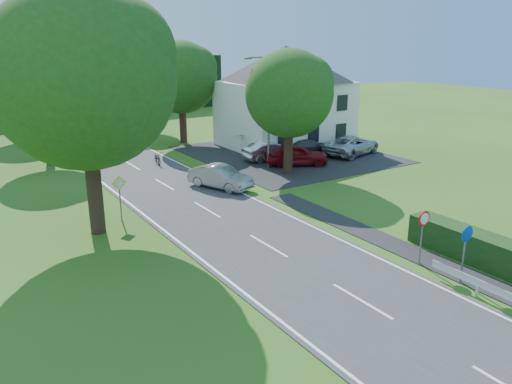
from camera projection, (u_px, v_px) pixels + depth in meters
road at (245, 232)px, 24.42m from camera, size 7.00×80.00×0.04m
parking_pad at (286, 154)px, 41.09m from camera, size 14.00×16.00×0.04m
line_edge_left at (185, 246)px, 22.73m from camera, size 0.12×80.00×0.01m
line_edge_right at (298, 219)px, 26.11m from camera, size 0.12×80.00×0.01m
line_centre at (245, 232)px, 24.42m from camera, size 0.12×80.00×0.01m
tree_main at (87, 114)px, 22.81m from camera, size 9.40×9.40×11.64m
tree_left_far at (44, 107)px, 36.62m from camera, size 7.00×7.00×8.58m
tree_right_far at (182, 93)px, 44.39m from camera, size 7.40×7.40×9.09m
tree_left_back at (24, 96)px, 46.59m from camera, size 6.60×6.60×8.07m
tree_right_back at (140, 94)px, 50.51m from camera, size 6.20×6.20×7.56m
tree_right_mid at (289, 113)px, 34.01m from camera, size 7.00×7.00×8.58m
treeline_right at (111, 84)px, 64.47m from camera, size 30.00×5.00×7.00m
house_white at (285, 96)px, 43.25m from camera, size 10.60×8.40×8.60m
streetlight at (267, 107)px, 35.34m from camera, size 2.03×0.18×8.00m
sign_roundabout at (466, 243)px, 18.94m from camera, size 0.64×0.08×2.37m
sign_speed_limit at (423, 225)px, 20.51m from camera, size 0.64×0.11×2.37m
sign_priority_left at (119, 189)px, 25.58m from camera, size 0.78×0.09×2.44m
moving_car at (220, 177)px, 31.50m from camera, size 3.01×4.58×1.43m
motorcycle at (158, 158)px, 37.63m from camera, size 0.97×1.95×0.98m
parked_car_red at (296, 155)px, 37.25m from camera, size 5.01×3.82×1.59m
parked_car_silver_a at (270, 151)px, 38.96m from camera, size 4.41×1.66×1.44m
parked_car_grey at (308, 146)px, 40.89m from camera, size 4.59×2.36×1.27m
parked_car_silver_b at (352, 145)px, 40.72m from camera, size 6.04×3.90×1.55m
parasol at (242, 145)px, 40.48m from camera, size 2.35×2.37×1.70m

